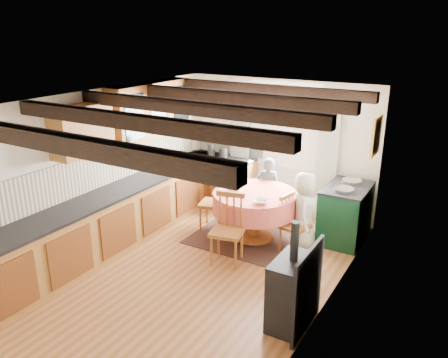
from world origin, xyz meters
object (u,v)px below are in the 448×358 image
Objects in this scene: aga_range at (345,213)px; chair_right at (295,224)px; cup at (231,191)px; chair_left at (212,201)px; cast_iron_stove at (293,275)px; chair_near at (227,230)px; child_right at (304,211)px; dining_table at (254,216)px; child_far at (268,190)px.

chair_right is at bearing -123.12° from aga_range.
aga_range is at bearing 32.73° from cup.
cast_iron_stove reaches higher than chair_left.
child_right reaches higher than chair_near.
chair_right reaches higher than cup.
aga_range is (1.24, 0.73, 0.06)m from dining_table.
chair_near is at bearing 75.49° from child_far.
cast_iron_stove reaches higher than aga_range.
chair_near is 1.07× the size of chair_left.
cast_iron_stove reaches higher than child_far.
aga_range is at bearing 38.91° from chair_near.
chair_near is at bearing 28.38° from chair_left.
child_right is (-0.57, 1.85, -0.03)m from cast_iron_stove.
chair_near reaches higher than dining_table.
child_far is (0.68, 0.71, 0.10)m from chair_left.
cup is at bearing -147.27° from aga_range.
cast_iron_stove is at bearing -179.63° from child_right.
chair_left is at bearing 179.05° from dining_table.
chair_near is 1.61m from cast_iron_stove.
dining_table is at bearing -149.51° from aga_range.
dining_table is 0.88m from chair_near.
chair_near is 0.76m from cup.
chair_left is at bearing 140.87° from cast_iron_stove.
child_right reaches higher than child_far.
chair_right is at bearing 117.85° from child_far.
chair_left is at bearing -160.58° from aga_range.
chair_left is 2.16m from aga_range.
dining_table is 0.80m from chair_left.
dining_table is 0.59m from cup.
aga_range is 0.81× the size of child_right.
chair_right is (0.72, 0.80, -0.06)m from chair_near.
dining_table is 1.03× the size of cast_iron_stove.
child_right reaches higher than chair_right.
aga_range is at bearing 92.55° from cast_iron_stove.
chair_left is 2.78m from cast_iron_stove.
child_far is at bearing 120.85° from cast_iron_stove.
chair_near is 1.08m from chair_right.
chair_right is 0.96m from aga_range.
dining_table is at bearing 80.40° from child_far.
aga_range is at bearing -53.94° from child_right.
child_far reaches higher than chair_near.
dining_table is 1.37× the size of chair_left.
chair_near is 0.88× the size of child_far.
cup is at bearing 49.05° from chair_left.
cast_iron_stove is at bearing 37.26° from chair_left.
cast_iron_stove reaches higher than chair_right.
aga_range is 10.19× the size of cup.
cup is (-1.06, -0.37, 0.23)m from child_right.
cast_iron_stove reaches higher than chair_near.
cast_iron_stove is 2.22m from cup.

